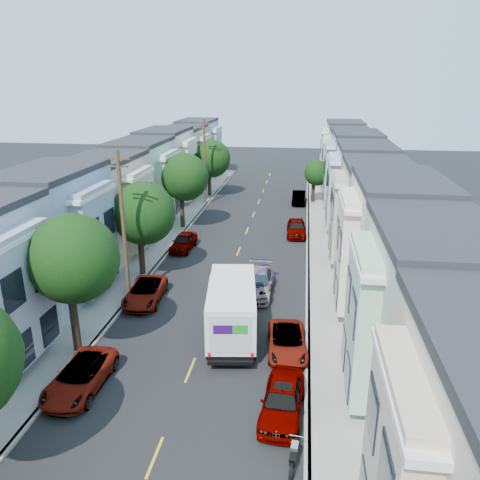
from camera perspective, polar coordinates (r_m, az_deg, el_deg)
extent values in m
plane|color=black|center=(30.36, -3.38, -9.20)|extent=(160.00, 160.00, 0.00)
cube|color=black|center=(43.97, 0.37, -0.05)|extent=(12.00, 70.00, 0.02)
cube|color=gray|center=(45.10, -7.27, 0.37)|extent=(0.30, 70.00, 0.15)
cube|color=gray|center=(43.62, 8.28, -0.32)|extent=(0.30, 70.00, 0.15)
cube|color=gray|center=(45.44, -8.85, 0.44)|extent=(2.60, 70.00, 0.15)
cube|color=gray|center=(43.66, 9.98, -0.40)|extent=(2.60, 70.00, 0.15)
cube|color=gold|center=(43.97, 0.37, -0.06)|extent=(0.12, 70.00, 0.01)
cube|color=#ADB18B|center=(46.68, -13.33, 0.55)|extent=(5.00, 70.00, 8.50)
cube|color=#ADB18B|center=(44.02, 14.92, -0.70)|extent=(5.00, 70.00, 8.50)
cylinder|color=black|center=(27.28, -19.52, -9.17)|extent=(0.44, 0.44, 3.89)
sphere|color=#205215|center=(25.71, -19.79, -2.15)|extent=(4.70, 4.70, 4.70)
cylinder|color=black|center=(36.44, -11.91, -1.79)|extent=(0.44, 0.44, 3.32)
sphere|color=#205215|center=(35.33, -11.81, 3.21)|extent=(4.70, 4.70, 4.70)
cylinder|color=black|center=(47.56, -7.06, 3.55)|extent=(0.44, 0.44, 3.63)
sphere|color=#205215|center=(46.69, -6.87, 7.64)|extent=(4.70, 4.70, 4.70)
cylinder|color=black|center=(60.75, -3.74, 6.83)|extent=(0.44, 0.44, 3.27)
sphere|color=#205215|center=(60.10, -3.52, 9.88)|extent=(4.70, 4.70, 4.70)
cylinder|color=black|center=(58.20, 8.88, 5.77)|extent=(0.44, 0.44, 2.60)
sphere|color=#205215|center=(57.72, 9.30, 8.06)|extent=(3.10, 3.10, 3.10)
cylinder|color=#42301E|center=(31.95, -14.01, 1.43)|extent=(0.26, 0.26, 10.00)
cube|color=#42301E|center=(30.93, -14.69, 9.58)|extent=(1.60, 0.12, 0.12)
cylinder|color=#42301E|center=(56.26, -4.31, 9.34)|extent=(0.26, 0.26, 10.00)
cube|color=#42301E|center=(55.69, -4.43, 14.01)|extent=(1.60, 0.12, 0.12)
cube|color=white|center=(26.27, -1.33, -8.86)|extent=(2.64, 4.72, 2.58)
cube|color=white|center=(29.38, -0.25, -5.92)|extent=(2.64, 2.20, 2.38)
cube|color=black|center=(27.81, -0.98, -10.51)|extent=(2.43, 6.78, 0.26)
cube|color=#2D0A51|center=(24.14, -3.15, -10.72)|extent=(0.99, 0.04, 0.48)
cube|color=#198C1E|center=(24.01, -1.06, -10.88)|extent=(0.77, 0.04, 0.48)
cylinder|color=black|center=(26.13, -4.40, -13.00)|extent=(0.31, 0.99, 0.99)
cylinder|color=black|center=(25.79, 0.91, -13.42)|extent=(0.31, 0.99, 0.99)
cylinder|color=black|center=(29.91, -2.61, -8.58)|extent=(0.31, 0.99, 0.99)
cylinder|color=black|center=(29.60, 1.96, -8.87)|extent=(0.31, 0.99, 0.99)
imported|color=black|center=(33.08, 2.12, -5.22)|extent=(2.21, 5.17, 1.54)
imported|color=black|center=(24.81, -18.90, -15.51)|extent=(2.32, 4.89, 1.35)
imported|color=#B5BBC1|center=(32.49, -11.48, -6.26)|extent=(2.62, 5.06, 1.36)
imported|color=#4F0E1D|center=(41.70, -6.89, -0.23)|extent=(1.91, 4.53, 1.45)
imported|color=#393C3F|center=(22.12, 5.19, -18.84)|extent=(2.13, 4.84, 1.53)
imported|color=white|center=(26.44, 5.77, -12.29)|extent=(2.46, 4.68, 1.26)
imported|color=black|center=(45.49, 6.87, 1.47)|extent=(2.02, 4.83, 1.54)
imported|color=black|center=(57.66, 7.17, 5.15)|extent=(1.55, 4.38, 1.46)
cylinder|color=black|center=(20.71, 6.60, -23.65)|extent=(0.12, 0.62, 0.62)
cylinder|color=black|center=(19.73, 6.48, -26.32)|extent=(0.12, 0.62, 0.62)
cube|color=black|center=(20.09, 6.56, -24.59)|extent=(0.21, 1.07, 0.18)
cube|color=#B2B2B2|center=(20.14, 6.61, -23.71)|extent=(0.27, 0.43, 0.21)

